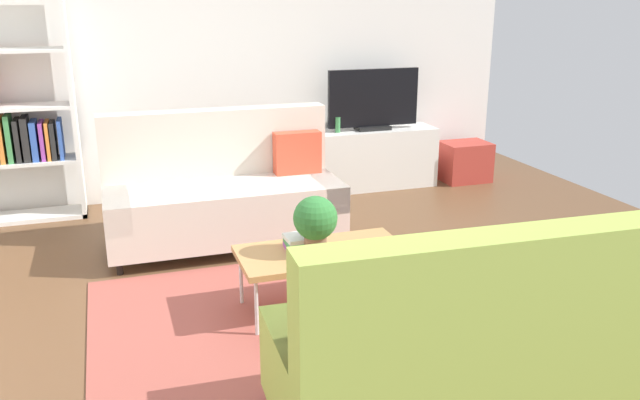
{
  "coord_description": "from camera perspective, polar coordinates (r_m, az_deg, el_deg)",
  "views": [
    {
      "loc": [
        -1.08,
        -3.92,
        2.01
      ],
      "look_at": [
        0.29,
        0.2,
        0.65
      ],
      "focal_mm": 36.7,
      "sensor_mm": 36.0,
      "label": 1
    }
  ],
  "objects": [
    {
      "name": "table_book_1",
      "position": [
        4.3,
        -1.46,
        -3.63
      ],
      "size": [
        0.25,
        0.2,
        0.03
      ],
      "primitive_type": "cube",
      "rotation": [
        0.0,
        0.0,
        -0.07
      ],
      "color": "#3F8C4C",
      "rests_on": "table_book_0"
    },
    {
      "name": "bottle_0",
      "position": [
        6.86,
        1.55,
        6.58
      ],
      "size": [
        0.06,
        0.06,
        0.16
      ],
      "primitive_type": "cylinder",
      "color": "#3F8C4C",
      "rests_on": "tv_console"
    },
    {
      "name": "tv_console",
      "position": [
        7.13,
        4.48,
        3.65
      ],
      "size": [
        1.4,
        0.44,
        0.64
      ],
      "primitive_type": "cube",
      "color": "silver",
      "rests_on": "ground_plane"
    },
    {
      "name": "ground_plane",
      "position": [
        4.53,
        -2.66,
        -8.94
      ],
      "size": [
        7.68,
        7.68,
        0.0
      ],
      "primitive_type": "plane",
      "color": "brown"
    },
    {
      "name": "couch_beige",
      "position": [
        5.49,
        -8.35,
        0.62
      ],
      "size": [
        1.9,
        0.84,
        1.1
      ],
      "rotation": [
        0.0,
        0.0,
        3.14
      ],
      "color": "beige",
      "rests_on": "ground_plane"
    },
    {
      "name": "area_rug",
      "position": [
        4.27,
        0.41,
        -10.59
      ],
      "size": [
        2.9,
        2.2,
        0.01
      ],
      "primitive_type": "cube",
      "color": "#9E4C42",
      "rests_on": "ground_plane"
    },
    {
      "name": "table_book_0",
      "position": [
        4.31,
        -1.46,
        -4.03
      ],
      "size": [
        0.25,
        0.19,
        0.03
      ],
      "primitive_type": "cube",
      "rotation": [
        0.0,
        0.0,
        -0.06
      ],
      "color": "purple",
      "rests_on": "coffee_table"
    },
    {
      "name": "potted_plant",
      "position": [
        4.15,
        -0.41,
        -1.83
      ],
      "size": [
        0.28,
        0.28,
        0.39
      ],
      "color": "brown",
      "rests_on": "coffee_table"
    },
    {
      "name": "vase_0",
      "position": [
        6.89,
        -0.09,
        6.54
      ],
      "size": [
        0.12,
        0.12,
        0.14
      ],
      "primitive_type": "cylinder",
      "color": "silver",
      "rests_on": "tv_console"
    },
    {
      "name": "couch_green",
      "position": [
        3.22,
        13.41,
        -12.29
      ],
      "size": [
        1.93,
        0.92,
        1.1
      ],
      "rotation": [
        0.0,
        0.0,
        -0.04
      ],
      "color": "#A3BC4C",
      "rests_on": "ground_plane"
    },
    {
      "name": "tv",
      "position": [
        6.99,
        4.67,
        8.65
      ],
      "size": [
        1.0,
        0.2,
        0.64
      ],
      "color": "black",
      "rests_on": "tv_console"
    },
    {
      "name": "table_book_2",
      "position": [
        4.29,
        -1.46,
        -3.25
      ],
      "size": [
        0.25,
        0.19,
        0.03
      ],
      "primitive_type": "cube",
      "rotation": [
        0.0,
        0.0,
        0.04
      ],
      "color": "silver",
      "rests_on": "table_book_1"
    },
    {
      "name": "wall_far",
      "position": [
        6.83,
        -9.39,
        12.49
      ],
      "size": [
        6.4,
        0.12,
        2.9
      ],
      "primitive_type": "cube",
      "color": "white",
      "rests_on": "ground_plane"
    },
    {
      "name": "storage_trunk",
      "position": [
        7.55,
        12.5,
        3.29
      ],
      "size": [
        0.52,
        0.4,
        0.44
      ],
      "primitive_type": "cube",
      "color": "#B2382D",
      "rests_on": "ground_plane"
    },
    {
      "name": "coffee_table",
      "position": [
        4.29,
        0.2,
        -4.74
      ],
      "size": [
        1.1,
        0.56,
        0.42
      ],
      "color": "#B7844C",
      "rests_on": "ground_plane"
    },
    {
      "name": "bookshelf",
      "position": [
        6.53,
        -25.58,
        6.63
      ],
      "size": [
        1.1,
        0.36,
        2.1
      ],
      "color": "white",
      "rests_on": "ground_plane"
    }
  ]
}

